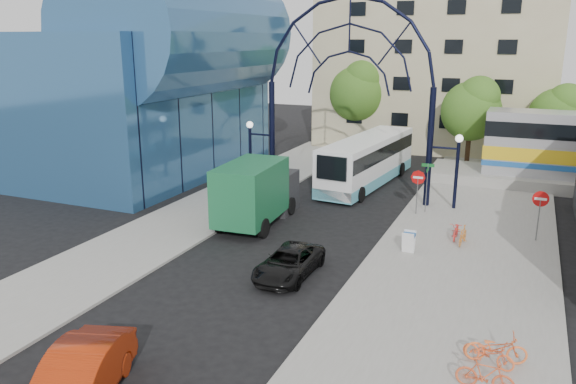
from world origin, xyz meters
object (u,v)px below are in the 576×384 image
at_px(tree_north_a, 473,108).
at_px(green_truck, 258,192).
at_px(city_bus, 368,160).
at_px(red_sedan, 77,379).
at_px(stop_sign, 418,181).
at_px(gateway_arch, 349,57).
at_px(bike_far_b, 485,375).
at_px(street_name_sign, 427,177).
at_px(bike_far_c, 489,353).
at_px(bike_near_a, 456,230).
at_px(bike_near_b, 463,235).
at_px(tree_north_b, 360,90).
at_px(do_not_enter_sign, 540,204).
at_px(tree_north_c, 559,113).
at_px(black_suv, 289,263).
at_px(sandwich_board, 409,239).
at_px(bike_far_a, 496,348).

distance_m(tree_north_a, green_truck, 20.74).
xyz_separation_m(city_bus, red_sedan, (-0.69, -26.34, -0.90)).
xyz_separation_m(stop_sign, city_bus, (-4.46, 5.80, -0.31)).
distance_m(gateway_arch, bike_far_b, 21.72).
xyz_separation_m(street_name_sign, bike_far_c, (4.50, -14.94, -1.60)).
relative_size(bike_near_a, bike_near_b, 1.11).
distance_m(green_truck, bike_near_a, 10.36).
xyz_separation_m(tree_north_b, city_bus, (4.22, -12.13, -3.59)).
relative_size(do_not_enter_sign, green_truck, 0.36).
distance_m(red_sedan, bike_near_b, 18.45).
relative_size(city_bus, bike_far_c, 7.57).
xyz_separation_m(gateway_arch, tree_north_c, (12.12, 13.93, -4.28)).
relative_size(street_name_sign, black_suv, 0.67).
bearing_deg(do_not_enter_sign, bike_near_a, -160.73).
relative_size(sandwich_board, bike_far_a, 0.54).
bearing_deg(city_bus, stop_sign, -46.75).
bearing_deg(gateway_arch, street_name_sign, -15.07).
bearing_deg(tree_north_c, street_name_sign, -114.31).
height_order(red_sedan, bike_near_a, red_sedan).
bearing_deg(red_sedan, street_name_sign, 57.03).
xyz_separation_m(tree_north_c, bike_far_a, (-2.22, -30.02, -3.68)).
relative_size(black_suv, bike_near_b, 2.84).
bearing_deg(street_name_sign, do_not_enter_sign, -24.16).
distance_m(do_not_enter_sign, bike_near_a, 4.09).
xyz_separation_m(tree_north_a, bike_near_b, (1.64, -17.89, -4.04)).
bearing_deg(stop_sign, bike_near_a, -51.70).
relative_size(tree_north_b, bike_near_b, 5.40).
relative_size(red_sedan, bike_far_c, 3.01).
xyz_separation_m(street_name_sign, tree_north_a, (0.92, 13.33, 2.48)).
relative_size(tree_north_c, bike_far_b, 4.07).
distance_m(red_sedan, bike_far_b, 11.15).
distance_m(street_name_sign, green_truck, 9.55).
xyz_separation_m(black_suv, bike_near_a, (5.88, 7.16, -0.03)).
xyz_separation_m(bike_near_a, bike_near_b, (0.39, -0.70, 0.01)).
bearing_deg(bike_far_c, bike_near_a, 27.78).
bearing_deg(tree_north_b, stop_sign, -64.17).
relative_size(gateway_arch, green_truck, 1.96).
bearing_deg(bike_far_b, black_suv, 58.72).
distance_m(bike_far_a, bike_far_b, 1.64).
distance_m(tree_north_a, city_bus, 10.39).
height_order(bike_near_a, bike_near_b, bike_near_b).
height_order(gateway_arch, tree_north_c, gateway_arch).
xyz_separation_m(do_not_enter_sign, bike_far_c, (-1.30, -12.34, -1.44)).
xyz_separation_m(street_name_sign, green_truck, (-8.03, -5.15, -0.41)).
xyz_separation_m(tree_north_b, red_sedan, (3.53, -38.47, -4.49)).
relative_size(stop_sign, green_truck, 0.36).
xyz_separation_m(street_name_sign, tree_north_b, (-9.08, 17.33, 3.14)).
bearing_deg(city_bus, gateway_arch, -89.48).
bearing_deg(black_suv, tree_north_c, 68.45).
distance_m(do_not_enter_sign, bike_far_a, 12.22).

